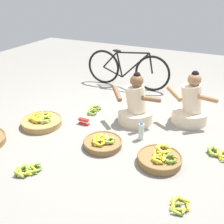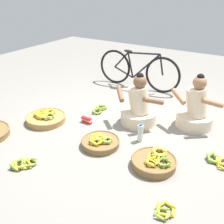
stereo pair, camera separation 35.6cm
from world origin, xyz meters
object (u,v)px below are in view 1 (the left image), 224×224
banana_basket_back_center (42,121)px  loose_bananas_near_vendor (180,205)px  vendor_woman_front (136,107)px  banana_basket_back_left (103,143)px  banana_basket_back_right (160,159)px  loose_bananas_front_center (220,154)px  bicycle_leaning (127,69)px  loose_bananas_front_left (27,170)px  water_bottle (141,131)px  vendor_woman_behind (191,106)px  packet_carton_stack (84,121)px  loose_bananas_near_bicycle (94,110)px

banana_basket_back_center → loose_bananas_near_vendor: 2.31m
vendor_woman_front → banana_basket_back_center: size_ratio=1.32×
vendor_woman_front → banana_basket_back_center: vendor_woman_front is taller
banana_basket_back_left → banana_basket_back_right: bearing=-1.7°
vendor_woman_front → loose_bananas_front_center: (1.25, -0.38, -0.22)m
bicycle_leaning → banana_basket_back_right: bicycle_leaning is taller
banana_basket_back_center → banana_basket_back_right: (1.83, -0.13, 0.00)m
vendor_woman_front → banana_basket_back_right: 1.06m
loose_bananas_front_left → loose_bananas_near_vendor: size_ratio=1.20×
banana_basket_back_left → water_bottle: water_bottle is taller
vendor_woman_front → loose_bananas_near_vendor: size_ratio=3.15×
banana_basket_back_right → loose_bananas_front_center: banana_basket_back_right is taller
loose_bananas_front_center → water_bottle: size_ratio=1.21×
vendor_woman_behind → loose_bananas_front_center: 0.92m
vendor_woman_front → banana_basket_back_right: (0.63, -0.83, -0.19)m
packet_carton_stack → water_bottle: bearing=-1.7°
banana_basket_back_center → packet_carton_stack: bearing=28.0°
vendor_woman_front → loose_bananas_near_bicycle: bearing=177.6°
banana_basket_back_right → vendor_woman_front: bearing=127.2°
packet_carton_stack → bicycle_leaning: bearing=91.3°
banana_basket_back_center → loose_bananas_front_left: (0.55, -0.93, -0.03)m
water_bottle → banana_basket_back_left: bearing=-135.4°
vendor_woman_behind → banana_basket_back_left: (-0.86, -1.16, -0.20)m
bicycle_leaning → banana_basket_back_left: bicycle_leaning is taller
loose_bananas_near_bicycle → vendor_woman_behind: bearing=12.4°
bicycle_leaning → banana_basket_back_center: bearing=-104.2°
vendor_woman_behind → loose_bananas_near_bicycle: size_ratio=2.19×
banana_basket_back_center → loose_bananas_front_left: banana_basket_back_center is taller
packet_carton_stack → banana_basket_back_left: bearing=-37.5°
vendor_woman_front → packet_carton_stack: vendor_woman_front is taller
bicycle_leaning → loose_bananas_near_bicycle: bearing=-91.5°
banana_basket_back_left → banana_basket_back_center: bearing=174.1°
banana_basket_back_left → water_bottle: (0.38, 0.37, 0.06)m
bicycle_leaning → loose_bananas_near_vendor: (1.69, -2.71, -0.33)m
banana_basket_back_right → water_bottle: bearing=133.6°
banana_basket_back_right → loose_bananas_front_left: (-1.28, -0.80, -0.03)m
banana_basket_back_center → loose_bananas_front_left: bearing=-59.7°
vendor_woman_front → loose_bananas_front_center: 1.33m
banana_basket_back_center → loose_bananas_front_center: (2.45, 0.32, -0.03)m
bicycle_leaning → water_bottle: bearing=-61.4°
water_bottle → packet_carton_stack: bearing=178.3°
banana_basket_back_center → bicycle_leaning: bearing=75.8°
banana_basket_back_right → packet_carton_stack: banana_basket_back_right is taller
bicycle_leaning → water_bottle: (0.94, -1.73, -0.24)m
vendor_woman_front → water_bottle: 0.52m
bicycle_leaning → banana_basket_back_left: bearing=-75.0°
vendor_woman_behind → loose_bananas_front_center: vendor_woman_behind is taller
banana_basket_back_right → bicycle_leaning: bearing=121.8°
vendor_woman_behind → bicycle_leaning: 1.71m
bicycle_leaning → water_bottle: 1.99m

